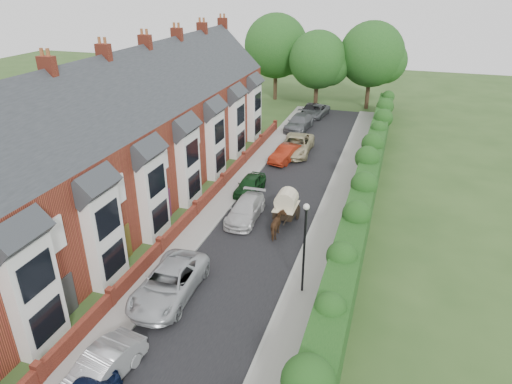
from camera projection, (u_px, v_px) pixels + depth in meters
ground at (212, 329)px, 21.23m from camera, size 140.00×140.00×0.00m
road at (268, 219)px, 30.82m from camera, size 6.00×58.00×0.02m
pavement_hedge_side at (328, 228)px, 29.66m from camera, size 2.20×58.00×0.12m
pavement_house_side at (215, 210)px, 31.86m from camera, size 1.70×58.00×0.12m
kerb_hedge_side at (313, 225)px, 29.95m from camera, size 0.18×58.00×0.13m
kerb_house_side at (226, 212)px, 31.64m from camera, size 0.18×58.00×0.13m
hedge at (359, 211)px, 28.50m from camera, size 2.10×58.00×2.85m
terrace_row at (118, 146)px, 30.90m from camera, size 9.05×40.50×11.50m
garden_wall_row at (196, 209)px, 31.11m from camera, size 0.35×40.35×1.10m
lamppost at (305, 238)px, 22.31m from camera, size 0.32×0.32×5.16m
tree_far_left at (321, 61)px, 53.96m from camera, size 7.14×6.80×9.29m
tree_far_right at (375, 56)px, 53.74m from camera, size 7.98×7.60×10.31m
tree_far_back at (279, 48)px, 57.79m from camera, size 8.40×8.00×10.82m
car_silver_a at (100, 370)px, 18.15m from camera, size 2.07×4.40×1.40m
car_silver_b at (169, 283)px, 23.14m from camera, size 2.75×5.67×1.55m
car_white at (245, 210)px, 30.60m from camera, size 2.00×4.69×1.35m
car_green at (250, 185)px, 34.33m from camera, size 1.71×3.92×1.32m
car_red at (286, 153)px, 40.23m from camera, size 2.49×4.47×1.40m
car_beige at (296, 145)px, 41.91m from camera, size 2.89×5.88×1.61m
car_grey at (299, 122)px, 48.38m from camera, size 2.56×5.56×1.58m
car_black at (310, 109)px, 53.42m from camera, size 1.87×4.21×1.41m
horse at (278, 225)px, 28.50m from camera, size 0.99×1.89×1.54m
horse_cart at (286, 204)px, 29.95m from camera, size 1.46×3.23×2.33m
car_extra_far at (316, 111)px, 53.02m from camera, size 2.83×4.96×1.30m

